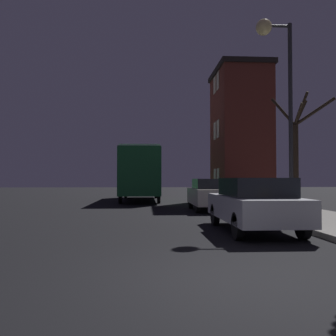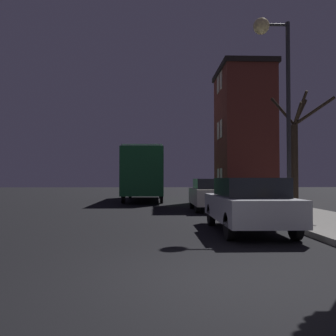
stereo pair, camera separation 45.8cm
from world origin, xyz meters
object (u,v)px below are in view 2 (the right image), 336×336
(bare_tree, at_px, (296,155))
(bus, at_px, (144,170))
(streetlamp, at_px, (273,67))
(car_near_lane, at_px, (248,203))
(car_mid_lane, at_px, (211,194))

(bare_tree, distance_m, bus, 12.99)
(bare_tree, relative_size, bus, 0.48)
(streetlamp, xyz_separation_m, bare_tree, (1.34, 1.57, -2.85))
(streetlamp, relative_size, bare_tree, 1.49)
(streetlamp, bearing_deg, car_near_lane, -123.90)
(streetlamp, bearing_deg, bare_tree, 49.58)
(streetlamp, distance_m, car_mid_lane, 6.68)
(car_near_lane, bearing_deg, streetlamp, 56.10)
(bare_tree, bearing_deg, car_near_lane, -126.82)
(car_near_lane, distance_m, car_mid_lane, 6.88)
(bare_tree, distance_m, car_near_lane, 4.86)
(car_mid_lane, bearing_deg, bare_tree, -49.67)
(bus, bearing_deg, bare_tree, -62.20)
(bus, xyz_separation_m, car_mid_lane, (3.34, -8.28, -1.28))
(bare_tree, relative_size, car_near_lane, 1.02)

